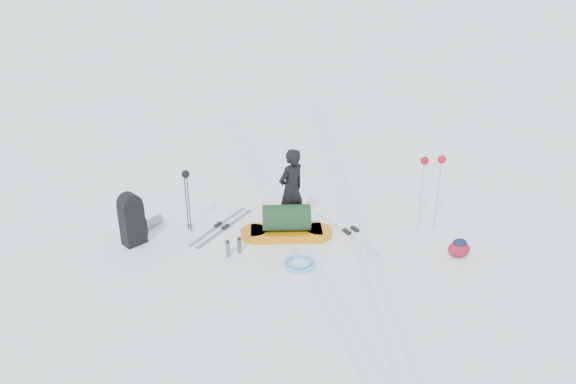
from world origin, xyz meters
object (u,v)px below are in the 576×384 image
object	(u,v)px
expedition_rucksack	(134,219)
ski_poles_black	(186,182)
pulk_sled	(286,225)
skier	(291,190)

from	to	relation	value
expedition_rucksack	ski_poles_black	bearing A→B (deg)	-18.68
pulk_sled	expedition_rucksack	distance (m)	2.71
skier	expedition_rucksack	distance (m)	2.85
skier	ski_poles_black	bearing A→B (deg)	-41.49
pulk_sled	expedition_rucksack	size ratio (longest dim) A/B	1.64
skier	expedition_rucksack	xyz separation A→B (m)	(-2.82, 0.07, -0.35)
expedition_rucksack	ski_poles_black	distance (m)	1.12
skier	pulk_sled	size ratio (longest dim) A/B	0.93
skier	expedition_rucksack	size ratio (longest dim) A/B	1.53
ski_poles_black	pulk_sled	bearing A→B (deg)	-18.86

